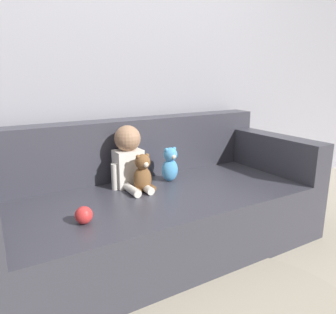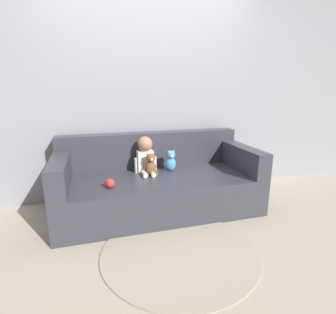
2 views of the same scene
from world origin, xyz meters
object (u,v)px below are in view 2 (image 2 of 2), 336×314
at_px(toy_ball, 110,183).
at_px(teddy_bear_brown, 151,165).
at_px(plush_toy_side, 171,161).
at_px(person_baby, 145,155).
at_px(couch, 158,183).

bearing_deg(toy_ball, teddy_bear_brown, 29.67).
bearing_deg(teddy_bear_brown, toy_ball, -150.33).
height_order(teddy_bear_brown, plush_toy_side, teddy_bear_brown).
height_order(person_baby, plush_toy_side, person_baby).
relative_size(couch, person_baby, 5.27).
bearing_deg(plush_toy_side, person_baby, 171.39).
distance_m(person_baby, plush_toy_side, 0.29).
height_order(couch, plush_toy_side, couch).
relative_size(couch, toy_ball, 24.00).
height_order(couch, toy_ball, couch).
bearing_deg(plush_toy_side, toy_ball, -153.97).
distance_m(teddy_bear_brown, toy_ball, 0.52).
bearing_deg(person_baby, plush_toy_side, -8.61).
height_order(plush_toy_side, toy_ball, plush_toy_side).
distance_m(couch, person_baby, 0.34).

